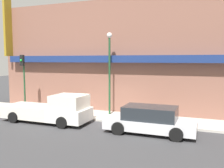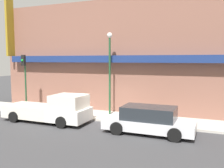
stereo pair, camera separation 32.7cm
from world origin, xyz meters
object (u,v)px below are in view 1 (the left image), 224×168
at_px(parked_car, 150,120).
at_px(street_lamp, 109,64).
at_px(pickup_truck, 52,110).
at_px(fire_hydrant, 153,116).
at_px(traffic_light, 23,73).

relative_size(parked_car, street_lamp, 0.85).
relative_size(pickup_truck, fire_hydrant, 8.90).
bearing_deg(traffic_light, fire_hydrant, 0.62).
distance_m(pickup_truck, street_lamp, 4.97).
bearing_deg(parked_car, fire_hydrant, 99.63).
distance_m(parked_car, fire_hydrant, 2.13).
distance_m(parked_car, street_lamp, 5.52).
relative_size(parked_car, fire_hydrant, 7.52).
bearing_deg(street_lamp, traffic_light, -171.03).
bearing_deg(pickup_truck, street_lamp, 47.42).
bearing_deg(parked_car, traffic_light, 170.88).
bearing_deg(street_lamp, fire_hydrant, -15.77).
distance_m(pickup_truck, traffic_light, 4.84).
bearing_deg(fire_hydrant, parked_car, -82.36).
xyz_separation_m(street_lamp, traffic_light, (-6.55, -1.03, -0.69)).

